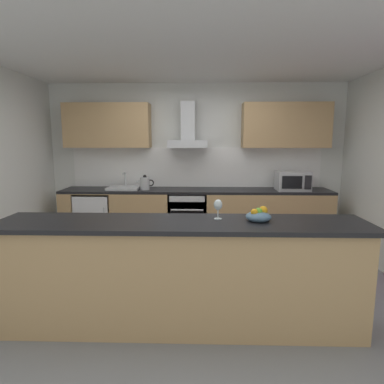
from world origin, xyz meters
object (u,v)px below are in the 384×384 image
(sink, at_px, (124,187))
(kettle, at_px, (145,183))
(microwave, at_px, (293,181))
(range_hood, at_px, (188,133))
(refrigerator, at_px, (96,218))
(fruit_bowl, at_px, (259,216))
(wine_glass, at_px, (218,206))
(oven, at_px, (188,216))

(sink, xyz_separation_m, kettle, (0.35, -0.04, 0.08))
(microwave, bearing_deg, range_hood, 174.54)
(refrigerator, distance_m, microwave, 3.20)
(sink, relative_size, fruit_bowl, 2.27)
(microwave, xyz_separation_m, fruit_bowl, (-0.93, -2.33, -0.02))
(sink, height_order, wine_glass, same)
(refrigerator, distance_m, wine_glass, 3.04)
(kettle, distance_m, range_hood, 1.05)
(oven, height_order, sink, sink)
(kettle, bearing_deg, fruit_bowl, -59.05)
(microwave, relative_size, sink, 1.00)
(microwave, bearing_deg, sink, 179.17)
(refrigerator, height_order, microwave, microwave)
(range_hood, bearing_deg, refrigerator, -174.94)
(oven, xyz_separation_m, kettle, (-0.68, -0.03, 0.55))
(oven, height_order, microwave, microwave)
(fruit_bowl, bearing_deg, range_hood, 106.09)
(sink, relative_size, kettle, 1.73)
(refrigerator, bearing_deg, fruit_bowl, -46.84)
(kettle, bearing_deg, microwave, 0.14)
(refrigerator, xyz_separation_m, fruit_bowl, (2.21, -2.36, 0.60))
(kettle, xyz_separation_m, range_hood, (0.68, 0.16, 0.78))
(oven, relative_size, kettle, 2.77)
(oven, relative_size, fruit_bowl, 3.64)
(range_hood, xyz_separation_m, wine_glass, (0.37, -2.44, -0.68))
(oven, relative_size, sink, 1.60)
(refrigerator, relative_size, wine_glass, 4.78)
(refrigerator, xyz_separation_m, sink, (0.46, 0.01, 0.50))
(refrigerator, relative_size, range_hood, 1.18)
(refrigerator, bearing_deg, range_hood, 5.06)
(range_hood, height_order, fruit_bowl, range_hood)
(refrigerator, relative_size, fruit_bowl, 3.86)
(refrigerator, xyz_separation_m, kettle, (0.82, -0.03, 0.58))
(range_hood, relative_size, fruit_bowl, 3.27)
(microwave, height_order, range_hood, range_hood)
(wine_glass, bearing_deg, oven, 98.99)
(oven, distance_m, range_hood, 1.33)
(oven, relative_size, wine_glass, 4.50)
(microwave, height_order, fruit_bowl, microwave)
(oven, relative_size, range_hood, 1.11)
(microwave, height_order, sink, microwave)
(microwave, bearing_deg, kettle, -179.86)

